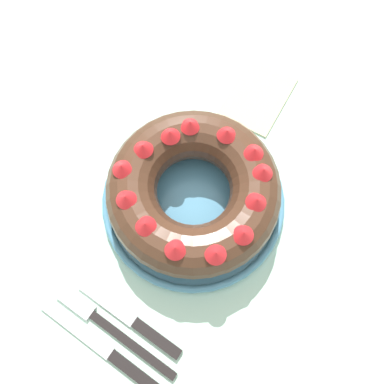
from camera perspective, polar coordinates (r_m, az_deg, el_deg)
ground_plane at (r=1.36m, az=0.46°, el=-11.38°), size 8.00×8.00×0.00m
dining_table at (r=0.71m, az=0.87°, el=-3.69°), size 1.46×1.29×0.73m
serving_dish at (r=0.64m, az=0.00°, el=-1.52°), size 0.31×0.31×0.02m
bundt_cake at (r=0.59m, az=0.01°, el=0.04°), size 0.28×0.28×0.09m
fork at (r=0.62m, az=-12.79°, el=-19.28°), size 0.02×0.22×0.01m
serving_knife at (r=0.62m, az=-11.93°, el=-23.24°), size 0.02×0.24×0.01m
cake_knife at (r=0.62m, az=-8.53°, el=-19.13°), size 0.02×0.19×0.01m
napkin at (r=0.75m, az=10.04°, el=14.16°), size 0.15×0.11×0.00m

